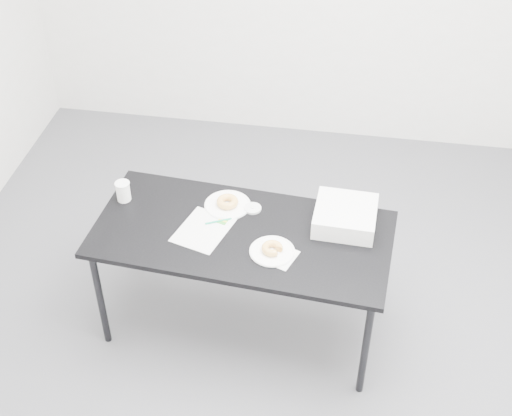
% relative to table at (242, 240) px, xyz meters
% --- Properties ---
extents(floor, '(4.00, 4.00, 0.00)m').
position_rel_table_xyz_m(floor, '(0.06, 0.08, -0.65)').
color(floor, '#525258').
rests_on(floor, ground).
extents(table, '(1.60, 0.84, 0.71)m').
position_rel_table_xyz_m(table, '(0.00, 0.00, 0.00)').
color(table, black).
rests_on(table, floor).
extents(scorecard, '(0.32, 0.36, 0.00)m').
position_rel_table_xyz_m(scorecard, '(-0.20, -0.02, 0.05)').
color(scorecard, white).
rests_on(scorecard, table).
extents(logo_patch, '(0.06, 0.06, 0.00)m').
position_rel_table_xyz_m(logo_patch, '(-0.12, 0.07, 0.06)').
color(logo_patch, green).
rests_on(logo_patch, scorecard).
extents(pen, '(0.13, 0.07, 0.01)m').
position_rel_table_xyz_m(pen, '(-0.14, 0.06, 0.06)').
color(pen, '#0D9066').
rests_on(pen, scorecard).
extents(napkin, '(0.21, 0.21, 0.00)m').
position_rel_table_xyz_m(napkin, '(0.21, -0.15, 0.06)').
color(napkin, white).
rests_on(napkin, table).
extents(plate_near, '(0.23, 0.23, 0.01)m').
position_rel_table_xyz_m(plate_near, '(0.18, -0.12, 0.06)').
color(plate_near, white).
rests_on(plate_near, napkin).
extents(donut_near, '(0.15, 0.15, 0.04)m').
position_rel_table_xyz_m(donut_near, '(0.18, -0.12, 0.08)').
color(donut_near, gold).
rests_on(donut_near, plate_near).
extents(plate_far, '(0.25, 0.25, 0.01)m').
position_rel_table_xyz_m(plate_far, '(-0.12, 0.20, 0.06)').
color(plate_far, white).
rests_on(plate_far, table).
extents(donut_far, '(0.14, 0.14, 0.04)m').
position_rel_table_xyz_m(donut_far, '(-0.12, 0.20, 0.08)').
color(donut_far, gold).
rests_on(donut_far, plate_far).
extents(coffee_cup, '(0.08, 0.08, 0.11)m').
position_rel_table_xyz_m(coffee_cup, '(-0.69, 0.16, 0.11)').
color(coffee_cup, white).
rests_on(coffee_cup, table).
extents(cup_lid, '(0.09, 0.09, 0.01)m').
position_rel_table_xyz_m(cup_lid, '(0.02, 0.19, 0.06)').
color(cup_lid, silver).
rests_on(cup_lid, table).
extents(bakery_box, '(0.33, 0.33, 0.11)m').
position_rel_table_xyz_m(bakery_box, '(0.52, 0.15, 0.11)').
color(bakery_box, white).
rests_on(bakery_box, table).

